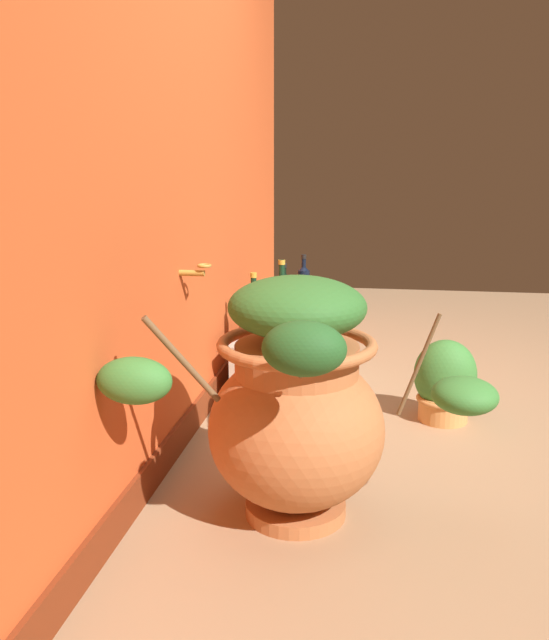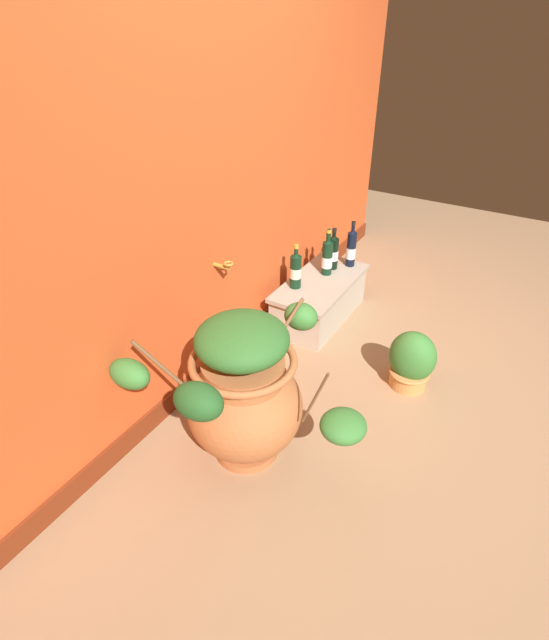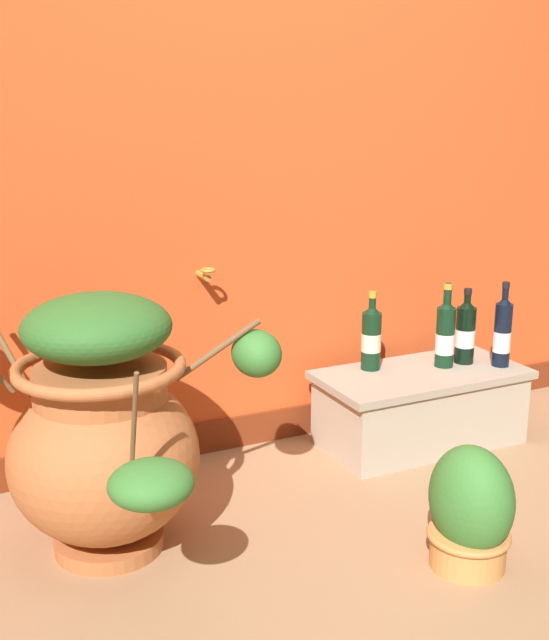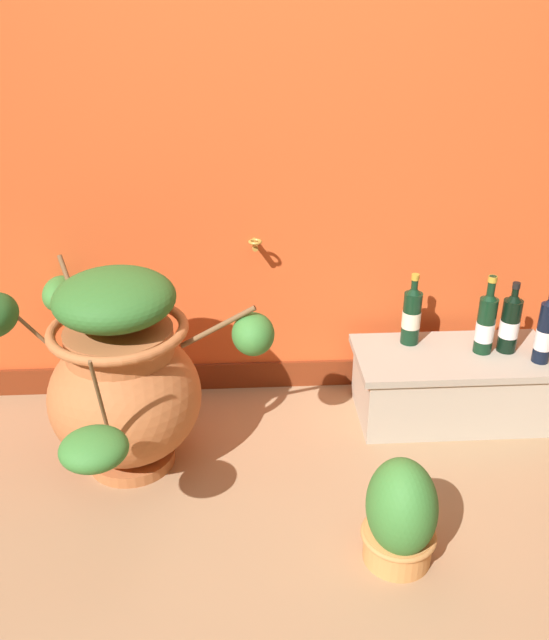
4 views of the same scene
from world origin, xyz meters
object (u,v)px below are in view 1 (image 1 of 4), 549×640
wine_bottle_middle (282,297)px  wine_bottle_back (254,308)px  wine_bottle_right (284,295)px  potted_shrub (445,383)px  wine_bottle_left (303,290)px  terracotta_urn (298,402)px

wine_bottle_middle → wine_bottle_back: (-0.28, 0.10, -0.00)m
wine_bottle_right → wine_bottle_back: 0.39m
wine_bottle_middle → potted_shrub: wine_bottle_middle is taller
wine_bottle_left → wine_bottle_back: wine_bottle_left is taller
terracotta_urn → potted_shrub: bearing=-30.7°
terracotta_urn → wine_bottle_right: terracotta_urn is taller
terracotta_urn → wine_bottle_back: terracotta_urn is taller
wine_bottle_middle → wine_bottle_right: bearing=2.1°
terracotta_urn → wine_bottle_left: (1.64, 0.17, 0.05)m
terracotta_urn → wine_bottle_right: 1.56m
wine_bottle_back → potted_shrub: 0.97m
terracotta_urn → wine_bottle_right: (1.53, 0.26, 0.04)m
wine_bottle_right → potted_shrub: size_ratio=0.82×
terracotta_urn → wine_bottle_left: terracotta_urn is taller
wine_bottle_back → potted_shrub: size_ratio=0.84×
wine_bottle_left → wine_bottle_back: bearing=158.9°
wine_bottle_middle → wine_bottle_right: (0.10, 0.00, -0.01)m
wine_bottle_left → wine_bottle_back: (-0.49, 0.19, -0.01)m
wine_bottle_left → potted_shrub: 1.05m
terracotta_urn → wine_bottle_middle: (1.43, 0.26, 0.05)m
terracotta_urn → potted_shrub: 1.09m
wine_bottle_left → potted_shrub: bearing=-135.2°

